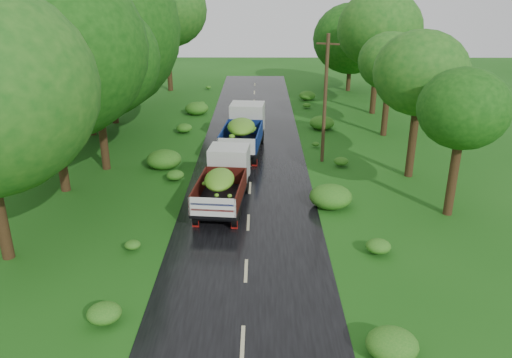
{
  "coord_description": "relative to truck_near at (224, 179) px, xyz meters",
  "views": [
    {
      "loc": [
        0.48,
        -12.01,
        10.06
      ],
      "look_at": [
        0.34,
        9.03,
        1.7
      ],
      "focal_mm": 35.0,
      "sensor_mm": 36.0,
      "label": 1
    }
  ],
  "objects": [
    {
      "name": "ground",
      "position": [
        1.19,
        -9.98,
        -1.34
      ],
      "size": [
        120.0,
        120.0,
        0.0
      ],
      "primitive_type": "plane",
      "color": "#174E10",
      "rests_on": "ground"
    },
    {
      "name": "utility_pole",
      "position": [
        5.44,
        6.25,
        2.48
      ],
      "size": [
        1.24,
        0.58,
        7.41
      ],
      "rotation": [
        0.0,
        0.0,
        -0.39
      ],
      "color": "#382616",
      "rests_on": "ground"
    },
    {
      "name": "truck_near",
      "position": [
        0.0,
        0.0,
        0.0
      ],
      "size": [
        2.51,
        5.8,
        2.37
      ],
      "rotation": [
        0.0,
        0.0,
        -0.1
      ],
      "color": "black",
      "rests_on": "ground"
    },
    {
      "name": "road",
      "position": [
        1.19,
        -4.98,
        -1.33
      ],
      "size": [
        6.5,
        80.0,
        0.02
      ],
      "primitive_type": "cube",
      "color": "black",
      "rests_on": "ground"
    },
    {
      "name": "trees_left",
      "position": [
        -8.75,
        10.77,
        5.68
      ],
      "size": [
        7.47,
        36.08,
        9.65
      ],
      "color": "black",
      "rests_on": "ground"
    },
    {
      "name": "shrubs",
      "position": [
        1.19,
        4.02,
        -0.99
      ],
      "size": [
        11.9,
        44.0,
        0.7
      ],
      "color": "#206818",
      "rests_on": "ground"
    },
    {
      "name": "trees_right",
      "position": [
        10.46,
        15.13,
        4.13
      ],
      "size": [
        4.32,
        31.33,
        8.27
      ],
      "color": "black",
      "rests_on": "ground"
    },
    {
      "name": "truck_far",
      "position": [
        0.72,
        8.17,
        0.15
      ],
      "size": [
        2.76,
        6.43,
        2.63
      ],
      "rotation": [
        0.0,
        0.0,
        -0.09
      ],
      "color": "black",
      "rests_on": "ground"
    },
    {
      "name": "road_lines",
      "position": [
        1.19,
        -3.98,
        -1.32
      ],
      "size": [
        0.12,
        69.6,
        0.0
      ],
      "color": "#BFB78C",
      "rests_on": "road"
    }
  ]
}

